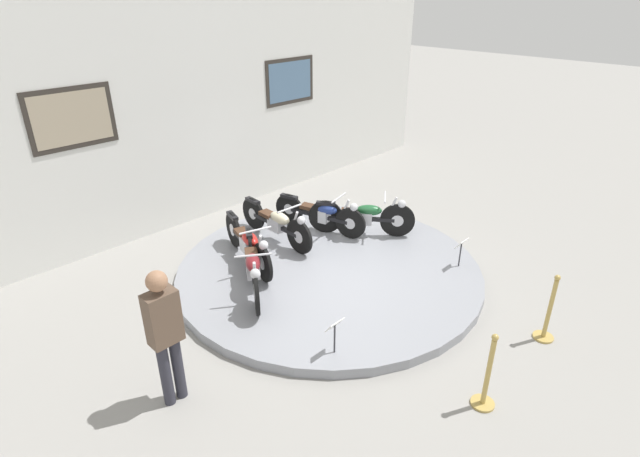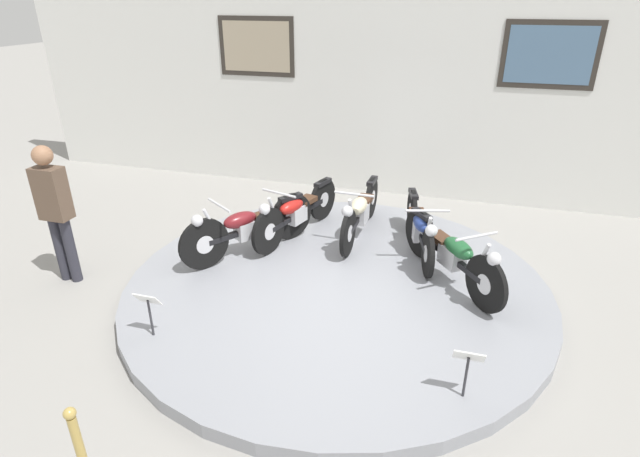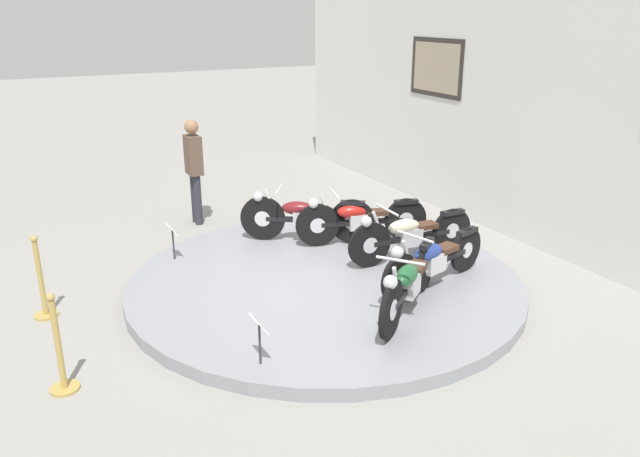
# 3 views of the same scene
# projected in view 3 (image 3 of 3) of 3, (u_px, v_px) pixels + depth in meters

# --- Properties ---
(ground_plane) EXTENTS (60.00, 60.00, 0.00)m
(ground_plane) POSITION_uv_depth(u_px,v_px,m) (325.00, 288.00, 8.20)
(ground_plane) COLOR gray
(display_platform) EXTENTS (5.10, 5.10, 0.15)m
(display_platform) POSITION_uv_depth(u_px,v_px,m) (325.00, 282.00, 8.17)
(display_platform) COLOR gray
(display_platform) RESTS_ON ground_plane
(back_wall) EXTENTS (14.00, 0.22, 4.53)m
(back_wall) POSITION_uv_depth(u_px,v_px,m) (545.00, 96.00, 9.05)
(back_wall) COLOR silver
(back_wall) RESTS_ON ground_plane
(motorcycle_maroon) EXTENTS (1.19, 1.70, 0.81)m
(motorcycle_maroon) POSITION_uv_depth(u_px,v_px,m) (305.00, 216.00, 9.27)
(motorcycle_maroon) COLOR black
(motorcycle_maroon) RESTS_ON display_platform
(motorcycle_red) EXTENTS (0.69, 1.93, 0.80)m
(motorcycle_red) POSITION_uv_depth(u_px,v_px,m) (359.00, 218.00, 9.21)
(motorcycle_red) COLOR black
(motorcycle_red) RESTS_ON display_platform
(motorcycle_cream) EXTENTS (0.54, 1.98, 0.79)m
(motorcycle_cream) POSITION_uv_depth(u_px,v_px,m) (409.00, 233.00, 8.61)
(motorcycle_cream) COLOR black
(motorcycle_cream) RESTS_ON display_platform
(motorcycle_blue) EXTENTS (0.65, 1.90, 0.78)m
(motorcycle_blue) POSITION_uv_depth(u_px,v_px,m) (433.00, 259.00, 7.76)
(motorcycle_blue) COLOR black
(motorcycle_blue) RESTS_ON display_platform
(motorcycle_green) EXTENTS (1.26, 1.62, 0.80)m
(motorcycle_green) POSITION_uv_depth(u_px,v_px,m) (409.00, 281.00, 7.08)
(motorcycle_green) COLOR black
(motorcycle_green) RESTS_ON display_platform
(info_placard_front_left) EXTENTS (0.26, 0.11, 0.51)m
(info_placard_front_left) POSITION_uv_depth(u_px,v_px,m) (173.00, 234.00, 8.61)
(info_placard_front_left) COLOR #333338
(info_placard_front_left) RESTS_ON display_platform
(info_placard_front_centre) EXTENTS (0.26, 0.11, 0.51)m
(info_placard_front_centre) POSITION_uv_depth(u_px,v_px,m) (259.00, 330.00, 6.05)
(info_placard_front_centre) COLOR #333338
(info_placard_front_centre) RESTS_ON display_platform
(visitor_standing) EXTENTS (0.36, 0.23, 1.77)m
(visitor_standing) POSITION_uv_depth(u_px,v_px,m) (194.00, 165.00, 10.35)
(visitor_standing) COLOR #2D2D38
(visitor_standing) RESTS_ON ground_plane
(stanchion_post_left_of_entry) EXTENTS (0.28, 0.28, 1.02)m
(stanchion_post_left_of_entry) POSITION_uv_depth(u_px,v_px,m) (42.00, 290.00, 7.33)
(stanchion_post_left_of_entry) COLOR tan
(stanchion_post_left_of_entry) RESTS_ON ground_plane
(stanchion_post_right_of_entry) EXTENTS (0.28, 0.28, 1.02)m
(stanchion_post_right_of_entry) POSITION_uv_depth(u_px,v_px,m) (60.00, 358.00, 5.89)
(stanchion_post_right_of_entry) COLOR tan
(stanchion_post_right_of_entry) RESTS_ON ground_plane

